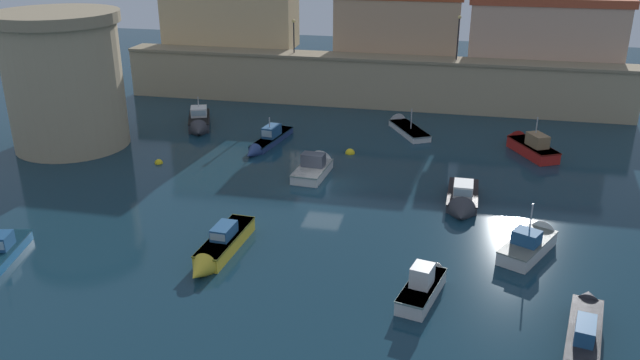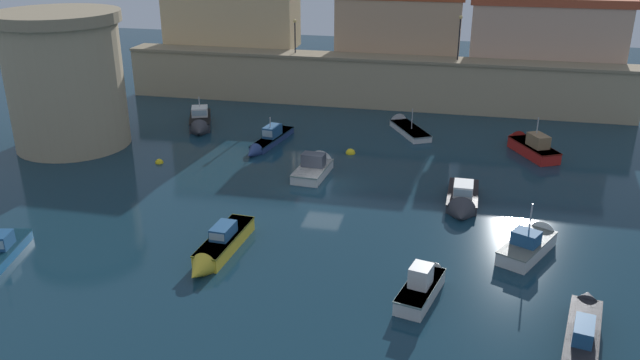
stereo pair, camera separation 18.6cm
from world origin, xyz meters
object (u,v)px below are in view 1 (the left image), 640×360
(moored_boat_1, at_px, (533,241))
(moored_boat_3, at_px, (403,126))
(moored_boat_0, at_px, (528,145))
(moored_boat_10, at_px, (584,329))
(quay_lamp_0, at_px, (294,30))
(moored_boat_6, at_px, (316,166))
(moored_boat_4, at_px, (219,247))
(mooring_buoy_1, at_px, (350,153))
(fortress_tower, at_px, (64,80))
(moored_boat_2, at_px, (267,141))
(moored_boat_8, at_px, (425,282))
(quay_lamp_1, at_px, (459,31))
(moored_boat_7, at_px, (462,201))
(moored_boat_5, at_px, (199,122))
(mooring_buoy_0, at_px, (159,163))

(moored_boat_1, bearing_deg, moored_boat_3, 50.87)
(moored_boat_0, relative_size, moored_boat_10, 0.84)
(quay_lamp_0, distance_m, moored_boat_6, 19.89)
(moored_boat_4, xyz_separation_m, mooring_buoy_1, (3.95, 17.15, -0.50))
(fortress_tower, relative_size, moored_boat_2, 1.41)
(moored_boat_2, bearing_deg, moored_boat_8, 44.51)
(moored_boat_1, relative_size, mooring_buoy_1, 7.52)
(quay_lamp_1, xyz_separation_m, moored_boat_7, (1.21, -21.68, -6.82))
(fortress_tower, xyz_separation_m, moored_boat_4, (17.45, -14.47, -4.67))
(moored_boat_4, bearing_deg, moored_boat_6, 173.59)
(moored_boat_0, relative_size, moored_boat_2, 0.83)
(quay_lamp_0, distance_m, moored_boat_7, 27.79)
(quay_lamp_0, xyz_separation_m, quay_lamp_1, (14.98, -0.00, 0.46))
(quay_lamp_0, bearing_deg, moored_boat_6, -71.07)
(mooring_buoy_1, bearing_deg, moored_boat_4, -102.98)
(moored_boat_5, height_order, moored_boat_7, moored_boat_5)
(moored_boat_8, bearing_deg, moored_boat_0, -2.59)
(moored_boat_4, height_order, moored_boat_10, moored_boat_10)
(mooring_buoy_0, bearing_deg, moored_boat_6, 3.99)
(moored_boat_0, xyz_separation_m, moored_boat_8, (-6.21, -21.63, -0.04))
(moored_boat_5, bearing_deg, quay_lamp_1, 95.46)
(moored_boat_4, height_order, moored_boat_8, moored_boat_8)
(moored_boat_4, relative_size, moored_boat_10, 0.93)
(moored_boat_1, bearing_deg, moored_boat_4, 131.62)
(quay_lamp_0, xyz_separation_m, moored_boat_1, (19.96, -26.50, -6.26))
(quay_lamp_1, relative_size, moored_boat_6, 0.76)
(quay_lamp_0, xyz_separation_m, moored_boat_4, (3.84, -30.76, -6.26))
(mooring_buoy_1, bearing_deg, mooring_buoy_0, -159.06)
(moored_boat_7, xyz_separation_m, moored_boat_10, (5.22, -12.68, 0.11))
(mooring_buoy_0, distance_m, mooring_buoy_1, 14.09)
(moored_boat_10, xyz_separation_m, mooring_buoy_0, (-26.78, 15.71, -0.51))
(moored_boat_10, bearing_deg, fortress_tower, 74.30)
(mooring_buoy_0, bearing_deg, moored_boat_7, -8.02)
(fortress_tower, height_order, moored_boat_1, fortress_tower)
(moored_boat_2, distance_m, moored_boat_5, 7.53)
(moored_boat_5, relative_size, moored_boat_7, 1.05)
(moored_boat_1, height_order, moored_boat_10, moored_boat_1)
(moored_boat_2, bearing_deg, mooring_buoy_1, 95.86)
(moored_boat_4, distance_m, mooring_buoy_0, 15.23)
(moored_boat_4, bearing_deg, moored_boat_0, 143.71)
(fortress_tower, bearing_deg, moored_boat_4, -39.65)
(moored_boat_7, relative_size, moored_boat_10, 0.80)
(quay_lamp_1, height_order, moored_boat_4, quay_lamp_1)
(moored_boat_4, relative_size, moored_boat_8, 1.31)
(fortress_tower, bearing_deg, moored_boat_1, -16.91)
(moored_boat_3, xyz_separation_m, moored_boat_5, (-16.79, -3.47, 0.27))
(moored_boat_7, bearing_deg, moored_boat_4, -52.63)
(moored_boat_6, distance_m, moored_boat_8, 16.55)
(quay_lamp_0, relative_size, moored_boat_2, 0.43)
(moored_boat_0, xyz_separation_m, moored_boat_10, (0.56, -23.95, -0.06))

